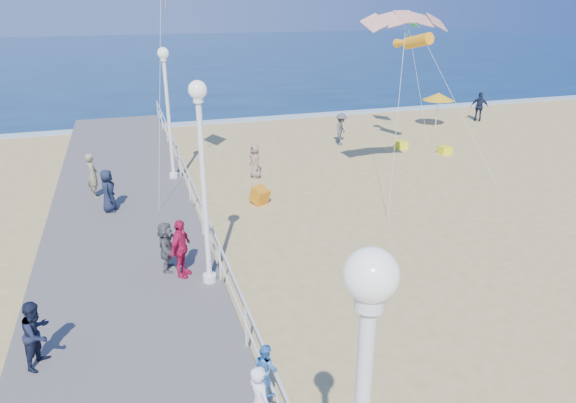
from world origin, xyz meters
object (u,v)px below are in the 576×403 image
object	(u,v)px
toddler_held	(266,368)
beach_walker_b	(479,107)
beach_walker_c	(255,161)
box_kite	(260,197)
beach_umbrella	(439,97)
woman_holding_toddler	(260,403)
spectator_7	(37,334)
beach_chair_right	(401,145)
beach_chair_left	(445,150)
spectator_4	(108,191)
beach_walker_a	(341,129)
lamp_post_far	(167,100)
spectator_3	(181,249)
spectator_5	(166,246)
spectator_6	(93,175)
lamp_post_mid	(202,165)

from	to	relation	value
toddler_held	beach_walker_b	size ratio (longest dim) A/B	0.49
beach_walker_c	box_kite	world-z (taller)	beach_walker_c
toddler_held	beach_umbrella	world-z (taller)	toddler_held
woman_holding_toddler	spectator_7	world-z (taller)	same
beach_umbrella	beach_chair_right	world-z (taller)	beach_umbrella
woman_holding_toddler	beach_umbrella	xyz separation A→B (m)	(16.67, 20.44, 0.77)
toddler_held	box_kite	bearing A→B (deg)	-32.71
toddler_held	beach_chair_left	world-z (taller)	toddler_held
beach_chair_right	spectator_4	bearing A→B (deg)	-159.95
box_kite	spectator_4	bearing A→B (deg)	153.31
toddler_held	beach_chair_right	world-z (taller)	toddler_held
spectator_4	beach_walker_c	xyz separation A→B (m)	(6.13, 3.14, -0.40)
woman_holding_toddler	beach_walker_a	bearing A→B (deg)	-45.55
beach_walker_b	lamp_post_far	bearing A→B (deg)	54.61
lamp_post_far	spectator_3	distance (m)	8.86
lamp_post_far	beach_walker_a	world-z (taller)	lamp_post_far
beach_chair_left	spectator_3	bearing A→B (deg)	-147.53
spectator_5	beach_walker_b	bearing A→B (deg)	-46.51
beach_chair_left	beach_walker_a	bearing A→B (deg)	143.25
beach_chair_left	beach_walker_c	bearing A→B (deg)	-176.54
spectator_4	box_kite	xyz separation A→B (m)	(5.50, -0.05, -0.87)
spectator_7	beach_chair_right	xyz separation A→B (m)	(16.06, 13.60, -0.94)
lamp_post_far	beach_walker_a	xyz separation A→B (m)	(9.40, 4.00, -2.79)
spectator_3	toddler_held	bearing A→B (deg)	-138.15
spectator_3	beach_walker_b	xyz separation A→B (m)	(20.89, 15.12, -0.29)
lamp_post_far	beach_walker_b	size ratio (longest dim) A/B	2.84
spectator_7	spectator_4	bearing A→B (deg)	17.57
lamp_post_far	beach_walker_c	world-z (taller)	lamp_post_far
spectator_3	beach_walker_c	xyz separation A→B (m)	(4.25, 8.58, -0.46)
woman_holding_toddler	spectator_7	bearing A→B (deg)	31.28
spectator_6	spectator_3	bearing A→B (deg)	-168.47
spectator_4	spectator_6	bearing A→B (deg)	28.82
lamp_post_mid	spectator_4	xyz separation A→B (m)	(-2.54, 5.96, -2.49)
lamp_post_far	beach_chair_right	size ratio (longest dim) A/B	9.67
woman_holding_toddler	box_kite	xyz separation A→B (m)	(3.00, 11.41, -0.84)
lamp_post_far	box_kite	bearing A→B (deg)	-46.30
woman_holding_toddler	spectator_3	size ratio (longest dim) A/B	0.89
lamp_post_mid	woman_holding_toddler	xyz separation A→B (m)	(-0.05, -5.50, -2.52)
woman_holding_toddler	box_kite	bearing A→B (deg)	-33.24
spectator_3	spectator_7	size ratio (longest dim) A/B	1.12
spectator_4	beach_chair_right	world-z (taller)	spectator_4
spectator_6	box_kite	bearing A→B (deg)	-112.88
spectator_3	spectator_5	size ratio (longest dim) A/B	1.16
woman_holding_toddler	beach_chair_right	world-z (taller)	woman_holding_toddler
lamp_post_far	spectator_7	bearing A→B (deg)	-108.98
spectator_5	spectator_6	distance (m)	6.91
spectator_6	lamp_post_far	bearing A→B (deg)	-72.67
spectator_3	spectator_5	xyz separation A→B (m)	(-0.34, 0.49, -0.11)
beach_chair_right	spectator_5	bearing A→B (deg)	-141.90
spectator_3	beach_chair_right	bearing A→B (deg)	-15.37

